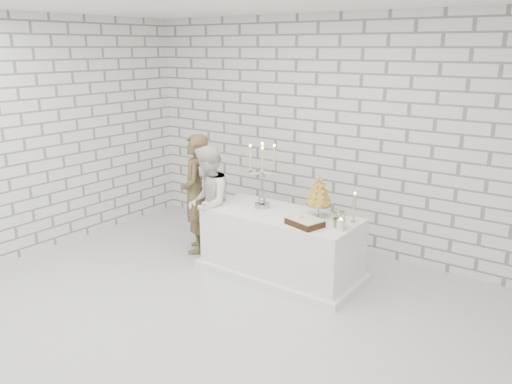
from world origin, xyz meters
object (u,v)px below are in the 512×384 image
croquembouche (319,196)px  groom (196,194)px  bride (208,204)px  candelabra (262,176)px  cake_table (281,244)px

croquembouche → groom: bearing=-173.7°
groom → croquembouche: 1.72m
groom → bride: size_ratio=1.06×
candelabra → croquembouche: (0.71, 0.10, -0.15)m
groom → croquembouche: size_ratio=3.23×
cake_table → groom: size_ratio=1.17×
groom → bride: bearing=30.1°
candelabra → croquembouche: candelabra is taller
groom → bride: (0.32, -0.13, -0.04)m
groom → candelabra: size_ratio=1.97×
groom → candelabra: groom is taller
groom → candelabra: bearing=57.4°
cake_table → candelabra: bearing=170.2°
bride → croquembouche: bride is taller
groom → croquembouche: (1.69, 0.19, 0.22)m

